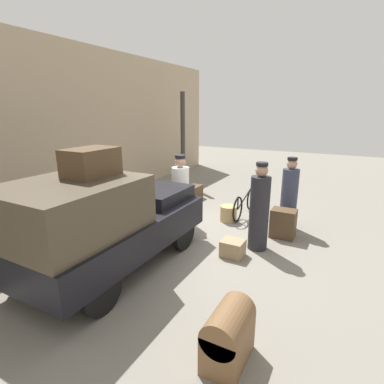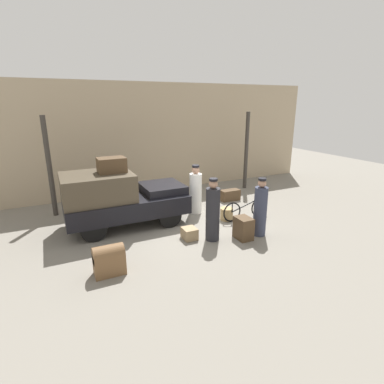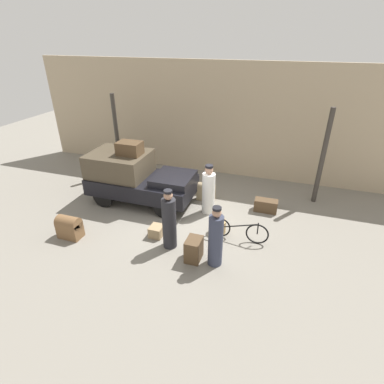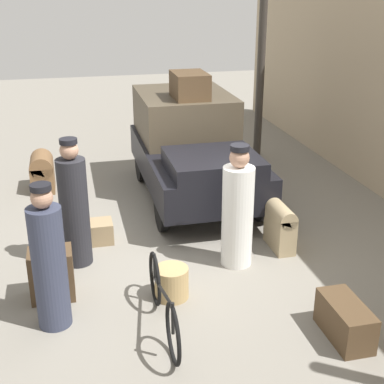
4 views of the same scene
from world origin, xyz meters
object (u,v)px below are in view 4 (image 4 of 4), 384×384
at_px(trunk_large_brown, 52,274).
at_px(trunk_barrel_dark, 42,171).
at_px(suitcase_black_upright, 345,321).
at_px(trunk_umber_medium, 99,232).
at_px(trunk_on_truck_roof, 190,85).
at_px(bicycle, 163,303).
at_px(truck, 191,145).
at_px(conductor_in_dark_uniform, 74,208).
at_px(porter_standing_middle, 238,212).
at_px(wicker_basket, 172,283).
at_px(porter_lifting_near_truck, 49,263).
at_px(suitcase_small_leather, 280,225).

xyz_separation_m(trunk_large_brown, trunk_barrel_dark, (-3.76, -0.19, 0.04)).
xyz_separation_m(suitcase_black_upright, trunk_umber_medium, (-2.92, -2.44, -0.05)).
relative_size(suitcase_black_upright, trunk_on_truck_roof, 0.95).
relative_size(bicycle, trunk_umber_medium, 4.15).
distance_m(truck, conductor_in_dark_uniform, 2.98).
bearing_deg(trunk_large_brown, bicycle, 51.64).
xyz_separation_m(conductor_in_dark_uniform, trunk_umber_medium, (-0.56, 0.32, -0.65)).
bearing_deg(porter_standing_middle, bicycle, -45.11).
distance_m(wicker_basket, porter_lifting_near_truck, 1.53).
xyz_separation_m(porter_standing_middle, trunk_large_brown, (0.29, -2.44, -0.45)).
relative_size(bicycle, trunk_barrel_dark, 2.51).
bearing_deg(suitcase_black_upright, trunk_barrel_dark, -148.26).
xyz_separation_m(bicycle, suitcase_black_upright, (0.60, 1.89, -0.12)).
bearing_deg(suitcase_small_leather, trunk_barrel_dark, -133.19).
bearing_deg(suitcase_small_leather, porter_standing_middle, -69.02).
relative_size(porter_lifting_near_truck, trunk_on_truck_roof, 2.13).
height_order(porter_standing_middle, trunk_large_brown, porter_standing_middle).
bearing_deg(truck, trunk_on_truck_roof, 180.00).
distance_m(porter_standing_middle, trunk_on_truck_roof, 3.00).
bearing_deg(porter_lifting_near_truck, conductor_in_dark_uniform, 167.24).
bearing_deg(porter_standing_middle, trunk_barrel_dark, -142.75).
xyz_separation_m(suitcase_small_leather, trunk_barrel_dark, (-3.18, -3.39, -0.00)).
distance_m(truck, bicycle, 4.10).
bearing_deg(suitcase_black_upright, bicycle, -107.66).
xyz_separation_m(bicycle, porter_lifting_near_truck, (-0.38, -1.18, 0.44)).
xyz_separation_m(porter_lifting_near_truck, porter_standing_middle, (-0.86, 2.42, -0.01)).
relative_size(wicker_basket, trunk_large_brown, 0.66).
bearing_deg(truck, porter_lifting_near_truck, -34.71).
bearing_deg(trunk_on_truck_roof, suitcase_small_leather, 17.10).
bearing_deg(trunk_on_truck_roof, porter_lifting_near_truck, -33.74).
distance_m(bicycle, trunk_on_truck_roof, 4.48).
bearing_deg(suitcase_small_leather, trunk_on_truck_roof, -162.90).
bearing_deg(truck, bicycle, -17.69).
xyz_separation_m(truck, conductor_in_dark_uniform, (2.11, -2.10, -0.11)).
height_order(wicker_basket, trunk_on_truck_roof, trunk_on_truck_roof).
height_order(truck, conductor_in_dark_uniform, conductor_in_dark_uniform).
height_order(bicycle, suitcase_black_upright, bicycle).
relative_size(bicycle, porter_standing_middle, 1.03).
distance_m(trunk_umber_medium, trunk_on_truck_roof, 3.03).
distance_m(porter_lifting_near_truck, trunk_on_truck_roof, 4.50).
relative_size(porter_lifting_near_truck, porter_standing_middle, 1.00).
distance_m(truck, wicker_basket, 3.49).
xyz_separation_m(porter_standing_middle, trunk_on_truck_roof, (-2.76, -0.01, 1.18)).
bearing_deg(wicker_basket, porter_standing_middle, 121.32).
relative_size(truck, trunk_umber_medium, 8.67).
bearing_deg(trunk_umber_medium, trunk_on_truck_roof, 133.23).
distance_m(conductor_in_dark_uniform, suitcase_black_upright, 3.68).
distance_m(porter_lifting_near_truck, porter_standing_middle, 2.57).
bearing_deg(trunk_barrel_dark, suitcase_black_upright, 31.74).
bearing_deg(trunk_barrel_dark, conductor_in_dark_uniform, 10.12).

